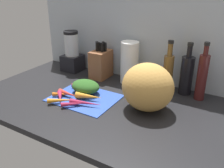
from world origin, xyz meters
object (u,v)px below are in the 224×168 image
carrot_3 (82,86)px  bottle_1 (187,74)px  carrot_0 (64,94)px  carrot_4 (68,94)px  carrot_7 (85,103)px  carrot_1 (89,96)px  carrot_5 (60,97)px  cutting_board (85,98)px  bottle_2 (202,76)px  blender_appliance (72,54)px  carrot_6 (75,104)px  paper_towel_roll (129,63)px  knife_block (101,63)px  winter_squash (148,87)px  carrot_2 (62,100)px  carrot_8 (83,90)px  bottle_0 (168,72)px

carrot_3 → bottle_1: bearing=25.4°
carrot_0 → carrot_4: (2.27, 0.91, 0.49)cm
carrot_0 → carrot_7: 16.70cm
carrot_1 → carrot_5: size_ratio=1.35×
cutting_board → bottle_2: bearing=30.3°
carrot_1 → blender_appliance: size_ratio=0.52×
carrot_1 → bottle_1: 54.57cm
carrot_6 → paper_towel_roll: 44.76cm
carrot_3 → knife_block: size_ratio=0.55×
knife_block → bottle_2: 62.22cm
carrot_7 → paper_towel_roll: (4.40, 39.37, 10.61)cm
carrot_3 → winter_squash: winter_squash is taller
cutting_board → knife_block: 32.82cm
cutting_board → blender_appliance: blender_appliance is taller
knife_block → carrot_4: bearing=-88.8°
carrot_4 → carrot_7: (14.26, -3.30, -0.24)cm
cutting_board → carrot_3: carrot_3 is taller
carrot_2 → knife_block: knife_block is taller
carrot_4 → bottle_2: bottle_2 is taller
winter_squash → paper_towel_roll: bearing=131.7°
carrot_2 → carrot_4: carrot_4 is taller
carrot_2 → carrot_5: bearing=144.2°
carrot_4 → carrot_8: size_ratio=0.96×
carrot_2 → knife_block: (-2.77, 41.26, 7.20)cm
carrot_5 → carrot_6: bearing=-9.1°
carrot_5 → blender_appliance: blender_appliance is taller
paper_towel_roll → carrot_6: bearing=-101.5°
carrot_2 → bottle_2: bottle_2 is taller
carrot_0 → carrot_6: (12.27, -5.59, 0.07)cm
carrot_4 → blender_appliance: blender_appliance is taller
knife_block → carrot_0: bearing=-92.5°
cutting_board → carrot_1: size_ratio=2.44×
carrot_7 → bottle_2: 61.65cm
cutting_board → knife_block: bearing=106.6°
carrot_1 → carrot_3: bearing=139.5°
winter_squash → blender_appliance: bearing=159.8°
carrot_7 → blender_appliance: blender_appliance is taller
carrot_2 → knife_block: 41.97cm
carrot_7 → blender_appliance: 55.29cm
bottle_1 → carrot_5: bearing=-141.9°
carrot_1 → bottle_0: size_ratio=0.48×
carrot_2 → bottle_2: bearing=35.3°
carrot_1 → carrot_2: bearing=-135.1°
blender_appliance → bottle_2: (85.98, 0.09, 1.31)cm
winter_squash → paper_towel_roll: size_ratio=1.00×
carrot_6 → carrot_7: carrot_7 is taller
carrot_7 → paper_towel_roll: 41.02cm
bottle_0 → knife_block: bearing=-178.9°
blender_appliance → paper_towel_roll: bearing=1.7°
carrot_2 → blender_appliance: blender_appliance is taller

